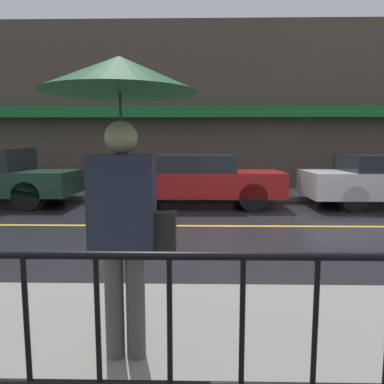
# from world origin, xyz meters

# --- Properties ---
(ground_plane) EXTENTS (80.00, 80.00, 0.00)m
(ground_plane) POSITION_xyz_m (0.00, 0.00, 0.00)
(ground_plane) COLOR black
(sidewalk_near) EXTENTS (28.00, 2.60, 0.11)m
(sidewalk_near) POSITION_xyz_m (0.00, -4.63, 0.05)
(sidewalk_near) COLOR gray
(sidewalk_near) RESTS_ON ground_plane
(sidewalk_far) EXTENTS (28.00, 2.03, 0.11)m
(sidewalk_far) POSITION_xyz_m (0.00, 4.34, 0.05)
(sidewalk_far) COLOR gray
(sidewalk_far) RESTS_ON ground_plane
(lane_marking) EXTENTS (25.20, 0.12, 0.01)m
(lane_marking) POSITION_xyz_m (0.00, 0.00, 0.00)
(lane_marking) COLOR gold
(lane_marking) RESTS_ON ground_plane
(building_storefront) EXTENTS (28.00, 0.85, 5.57)m
(building_storefront) POSITION_xyz_m (0.00, 5.48, 2.77)
(building_storefront) COLOR #4C4238
(building_storefront) RESTS_ON ground_plane
(pedestrian) EXTENTS (1.01, 1.01, 2.03)m
(pedestrian) POSITION_xyz_m (-1.73, -4.69, 1.71)
(pedestrian) COLOR #4C4742
(pedestrian) RESTS_ON sidewalk_near
(car_red) EXTENTS (4.33, 1.72, 1.32)m
(car_red) POSITION_xyz_m (-1.35, 2.38, 0.70)
(car_red) COLOR maroon
(car_red) RESTS_ON ground_plane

